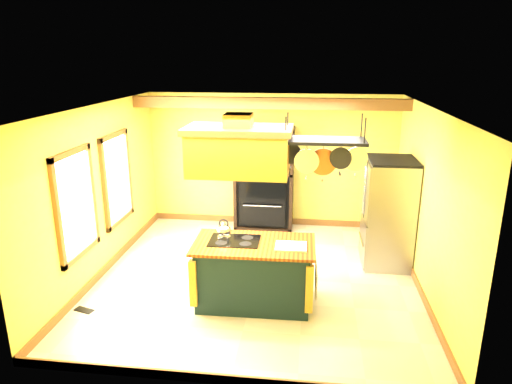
% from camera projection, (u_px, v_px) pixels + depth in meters
% --- Properties ---
extents(floor, '(5.00, 5.00, 0.00)m').
position_uv_depth(floor, '(257.00, 278.00, 7.30)').
color(floor, beige).
rests_on(floor, ground).
extents(ceiling, '(5.00, 5.00, 0.00)m').
position_uv_depth(ceiling, '(257.00, 107.00, 6.52)').
color(ceiling, white).
rests_on(ceiling, wall_back).
extents(wall_back, '(5.00, 0.02, 2.70)m').
position_uv_depth(wall_back, '(272.00, 161.00, 9.28)').
color(wall_back, '#E1C852').
rests_on(wall_back, floor).
extents(wall_front, '(5.00, 0.02, 2.70)m').
position_uv_depth(wall_front, '(226.00, 272.00, 4.53)').
color(wall_front, '#E1C852').
rests_on(wall_front, floor).
extents(wall_left, '(0.02, 5.00, 2.70)m').
position_uv_depth(wall_left, '(100.00, 191.00, 7.20)').
color(wall_left, '#E1C852').
rests_on(wall_left, floor).
extents(wall_right, '(0.02, 5.00, 2.70)m').
position_uv_depth(wall_right, '(427.00, 204.00, 6.62)').
color(wall_right, '#E1C852').
rests_on(wall_right, floor).
extents(ceiling_beam, '(5.00, 0.15, 0.20)m').
position_uv_depth(ceiling_beam, '(268.00, 103.00, 8.17)').
color(ceiling_beam, brown).
rests_on(ceiling_beam, ceiling).
extents(window_near, '(0.06, 1.06, 1.56)m').
position_uv_depth(window_near, '(76.00, 204.00, 6.42)').
color(window_near, brown).
rests_on(window_near, wall_left).
extents(window_far, '(0.06, 1.06, 1.56)m').
position_uv_depth(window_far, '(117.00, 179.00, 7.75)').
color(window_far, brown).
rests_on(window_far, wall_left).
extents(kitchen_island, '(1.70, 0.97, 1.11)m').
position_uv_depth(kitchen_island, '(254.00, 273.00, 6.44)').
color(kitchen_island, black).
rests_on(kitchen_island, floor).
extents(range_hood, '(1.39, 0.79, 0.80)m').
position_uv_depth(range_hood, '(239.00, 149.00, 5.95)').
color(range_hood, gold).
rests_on(range_hood, ceiling).
extents(pot_rack, '(1.15, 0.53, 0.80)m').
position_uv_depth(pot_rack, '(324.00, 149.00, 5.83)').
color(pot_rack, black).
rests_on(pot_rack, ceiling).
extents(refrigerator, '(0.77, 0.91, 1.78)m').
position_uv_depth(refrigerator, '(387.00, 215.00, 7.59)').
color(refrigerator, gray).
rests_on(refrigerator, floor).
extents(hutch, '(1.17, 0.54, 2.07)m').
position_uv_depth(hutch, '(264.00, 189.00, 9.24)').
color(hutch, black).
rests_on(hutch, floor).
extents(floor_register, '(0.30, 0.19, 0.01)m').
position_uv_depth(floor_register, '(84.00, 310.00, 6.36)').
color(floor_register, black).
rests_on(floor_register, floor).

